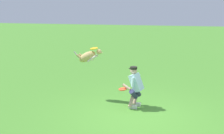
# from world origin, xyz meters

# --- Properties ---
(ground_plane) EXTENTS (60.00, 60.00, 0.00)m
(ground_plane) POSITION_xyz_m (0.00, 0.00, 0.00)
(ground_plane) COLOR #488A2D
(person) EXTENTS (0.68, 0.65, 1.29)m
(person) POSITION_xyz_m (0.17, -0.80, 0.70)
(person) COLOR silver
(person) RESTS_ON ground_plane
(dog) EXTENTS (1.05, 0.40, 0.57)m
(dog) POSITION_xyz_m (1.78, -1.34, 1.46)
(dog) COLOR tan
(frisbee_flying) EXTENTS (0.31, 0.31, 0.07)m
(frisbee_flying) POSITION_xyz_m (1.59, -1.29, 1.74)
(frisbee_flying) COLOR yellow
(frisbee_held) EXTENTS (0.32, 0.32, 0.06)m
(frisbee_held) POSITION_xyz_m (0.54, -0.68, 0.61)
(frisbee_held) COLOR #F54D25
(frisbee_held) RESTS_ON person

